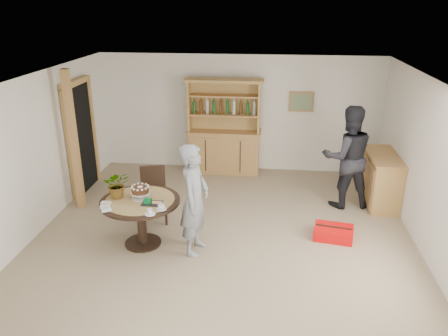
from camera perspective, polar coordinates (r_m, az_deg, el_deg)
ground at (r=6.74m, az=-0.49°, el=-10.72°), size 7.00×7.00×0.00m
room_shell at (r=6.01m, az=-0.51°, el=3.54°), size 6.04×7.04×2.52m
doorway at (r=8.84m, az=-18.19°, el=4.01°), size 0.13×1.10×2.18m
pine_post at (r=8.01m, az=-19.04°, el=3.25°), size 0.12×0.12×2.50m
hutch at (r=9.42m, az=0.03°, el=3.47°), size 1.62×0.54×2.04m
sideboard at (r=8.52m, az=19.81°, el=-1.35°), size 0.54×1.26×0.94m
dining_table at (r=6.74m, az=-10.83°, el=-5.26°), size 1.20×1.20×0.76m
dining_chair at (r=7.48m, az=-9.17°, el=-2.93°), size 0.52×0.52×0.95m
birthday_cake at (r=6.66m, az=-10.88°, el=-2.93°), size 0.30×0.30×0.20m
flower_vase at (r=6.73m, az=-13.78°, el=-2.08°), size 0.47×0.44×0.42m
gift_tray at (r=6.49m, az=-9.44°, el=-4.44°), size 0.30×0.20×0.08m
coffee_cup_a at (r=6.30m, az=-8.19°, el=-5.04°), size 0.15×0.15×0.09m
coffee_cup_b at (r=6.19m, az=-9.65°, el=-5.70°), size 0.15×0.15×0.08m
napkins at (r=6.53m, az=-15.18°, el=-4.88°), size 0.24×0.33×0.03m
teen_boy at (r=6.35m, az=-3.87°, el=-4.18°), size 0.49×0.67×1.69m
adult_person at (r=8.06m, az=15.82°, el=1.38°), size 1.01×0.85×1.87m
red_suitcase at (r=7.21m, az=14.10°, el=-8.20°), size 0.66×0.50×0.21m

